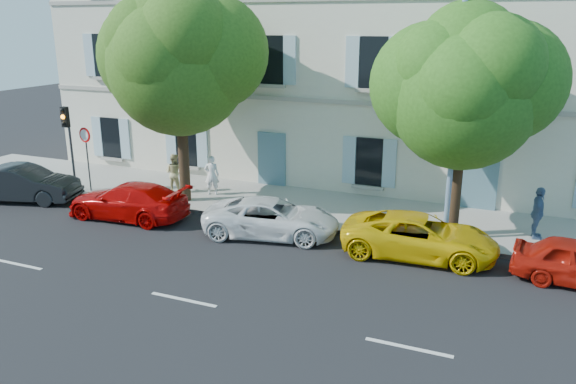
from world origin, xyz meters
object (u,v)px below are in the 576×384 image
at_px(road_sign, 86,145).
at_px(pedestrian_a, 212,175).
at_px(car_red_coupe, 128,201).
at_px(car_white_coupe, 272,218).
at_px(tree_right, 464,95).
at_px(car_dark_sedan, 23,184).
at_px(car_yellow_supercar, 420,236).
at_px(pedestrian_c, 538,213).
at_px(tree_left, 179,66).
at_px(street_lamp, 457,90).
at_px(traffic_light, 67,131).
at_px(pedestrian_b, 174,173).

distance_m(road_sign, pedestrian_a, 5.48).
xyz_separation_m(car_red_coupe, car_white_coupe, (5.72, 0.44, -0.04)).
bearing_deg(road_sign, tree_right, 2.22).
height_order(car_dark_sedan, tree_right, tree_right).
height_order(car_yellow_supercar, road_sign, road_sign).
distance_m(car_red_coupe, pedestrian_c, 14.53).
height_order(car_dark_sedan, car_yellow_supercar, car_dark_sedan).
bearing_deg(pedestrian_c, car_dark_sedan, 95.02).
bearing_deg(road_sign, pedestrian_a, 17.02).
relative_size(pedestrian_a, pedestrian_c, 0.94).
distance_m(tree_left, pedestrian_c, 13.92).
height_order(car_dark_sedan, car_white_coupe, car_dark_sedan).
bearing_deg(car_red_coupe, pedestrian_c, 100.29).
height_order(tree_right, street_lamp, street_lamp).
relative_size(tree_left, street_lamp, 0.95).
distance_m(car_dark_sedan, tree_left, 8.29).
bearing_deg(tree_right, pedestrian_c, 16.24).
xyz_separation_m(traffic_light, pedestrian_c, (18.34, 1.62, -1.74)).
bearing_deg(traffic_light, car_dark_sedan, -127.24).
distance_m(tree_right, pedestrian_b, 12.28).
bearing_deg(street_lamp, tree_right, 76.54).
relative_size(car_red_coupe, tree_right, 0.64).
xyz_separation_m(tree_right, road_sign, (-15.05, -0.58, -2.75)).
bearing_deg(tree_right, car_white_coupe, -160.35).
height_order(car_dark_sedan, traffic_light, traffic_light).
bearing_deg(pedestrian_c, traffic_light, 90.81).
bearing_deg(street_lamp, traffic_light, -179.37).
height_order(tree_left, street_lamp, street_lamp).
relative_size(car_yellow_supercar, pedestrian_b, 2.92).
bearing_deg(pedestrian_c, street_lamp, 113.18).
bearing_deg(road_sign, tree_left, 5.50).
bearing_deg(pedestrian_a, car_white_coupe, 124.17).
height_order(car_dark_sedan, tree_left, tree_left).
bearing_deg(pedestrian_c, pedestrian_b, 85.93).
bearing_deg(car_white_coupe, car_yellow_supercar, -99.99).
distance_m(tree_left, traffic_light, 5.92).
xyz_separation_m(tree_left, street_lamp, (10.36, -0.53, -0.42)).
distance_m(tree_right, street_lamp, 0.74).
bearing_deg(car_yellow_supercar, tree_left, 76.38).
height_order(car_white_coupe, pedestrian_a, pedestrian_a).
distance_m(car_red_coupe, tree_left, 5.49).
distance_m(car_dark_sedan, pedestrian_b, 6.15).
xyz_separation_m(car_white_coupe, tree_left, (-4.71, 1.93, 4.89)).
distance_m(road_sign, street_lamp, 15.19).
bearing_deg(car_red_coupe, pedestrian_a, 152.65).
relative_size(car_white_coupe, pedestrian_b, 2.81).
height_order(street_lamp, pedestrian_c, street_lamp).
relative_size(tree_left, pedestrian_c, 4.71).
bearing_deg(pedestrian_a, tree_right, 155.09).
bearing_deg(tree_left, pedestrian_a, 62.32).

